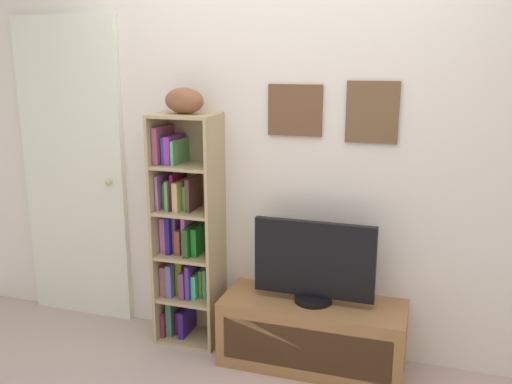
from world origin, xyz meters
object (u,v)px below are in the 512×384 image
(tv_stand, at_px, (312,333))
(door, at_px, (74,173))
(television, at_px, (314,263))
(bookshelf, at_px, (186,237))
(football, at_px, (184,101))

(tv_stand, relative_size, door, 0.52)
(tv_stand, xyz_separation_m, television, (0.00, 0.00, 0.45))
(bookshelf, distance_m, door, 0.95)
(bookshelf, bearing_deg, tv_stand, -6.10)
(tv_stand, height_order, television, television)
(television, height_order, door, door)
(football, distance_m, tv_stand, 1.59)
(tv_stand, distance_m, television, 0.45)
(bookshelf, relative_size, tv_stand, 1.37)
(bookshelf, bearing_deg, football, -42.99)
(bookshelf, xyz_separation_m, door, (-0.88, 0.10, 0.34))
(bookshelf, distance_m, football, 0.87)
(television, bearing_deg, tv_stand, -90.00)
(television, relative_size, door, 0.34)
(tv_stand, bearing_deg, television, 90.00)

